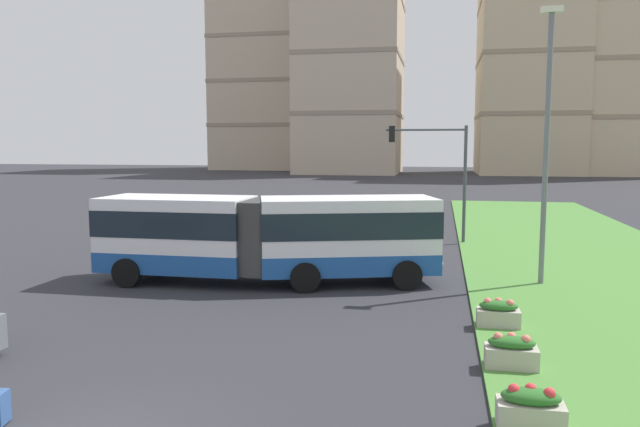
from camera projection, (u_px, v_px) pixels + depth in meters
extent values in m
cube|color=white|center=(348.00, 234.00, 21.08)|extent=(6.47, 4.17, 2.55)
cube|color=#1E519E|center=(348.00, 260.00, 21.19)|extent=(6.50, 4.20, 0.70)
cube|color=#19232D|center=(348.00, 222.00, 21.04)|extent=(6.52, 4.22, 0.90)
cube|color=white|center=(177.00, 233.00, 21.38)|extent=(5.21, 2.52, 2.55)
cube|color=#1E519E|center=(178.00, 259.00, 21.48)|extent=(5.23, 2.54, 0.70)
cube|color=#19232D|center=(177.00, 221.00, 21.33)|extent=(5.25, 2.56, 0.90)
cylinder|color=#383838|center=(262.00, 236.00, 20.77)|extent=(2.40, 2.40, 2.45)
cylinder|color=black|center=(390.00, 261.00, 22.64)|extent=(1.04, 0.57, 1.00)
cylinder|color=black|center=(407.00, 275.00, 20.17)|extent=(1.04, 0.57, 1.00)
cylinder|color=black|center=(300.00, 263.00, 22.29)|extent=(1.04, 0.57, 1.00)
cylinder|color=black|center=(305.00, 278.00, 19.82)|extent=(1.04, 0.57, 1.00)
cylinder|color=black|center=(160.00, 259.00, 22.99)|extent=(1.00, 0.28, 1.00)
cylinder|color=black|center=(127.00, 273.00, 20.56)|extent=(1.00, 0.28, 1.00)
sphere|color=#F9EFC6|center=(425.00, 254.00, 22.39)|extent=(0.24, 0.24, 0.24)
sphere|color=#F9EFC6|center=(440.00, 264.00, 20.61)|extent=(0.24, 0.24, 0.24)
cube|color=#B7AD9E|center=(530.00, 415.00, 10.18)|extent=(1.10, 0.56, 0.44)
ellipsoid|color=#2D6B28|center=(531.00, 397.00, 10.14)|extent=(0.99, 0.50, 0.28)
sphere|color=red|center=(514.00, 390.00, 10.18)|extent=(0.20, 0.20, 0.20)
sphere|color=red|center=(531.00, 389.00, 10.21)|extent=(0.20, 0.20, 0.20)
sphere|color=red|center=(550.00, 394.00, 10.02)|extent=(0.20, 0.20, 0.20)
cube|color=#B7AD9E|center=(511.00, 357.00, 12.97)|extent=(1.10, 0.56, 0.44)
ellipsoid|color=#2D6B28|center=(512.00, 342.00, 12.93)|extent=(0.99, 0.50, 0.28)
sphere|color=#EF7566|center=(498.00, 337.00, 12.97)|extent=(0.20, 0.20, 0.20)
sphere|color=#EF7566|center=(511.00, 337.00, 13.00)|extent=(0.20, 0.20, 0.20)
sphere|color=#EF7566|center=(526.00, 340.00, 12.81)|extent=(0.20, 0.20, 0.20)
cube|color=#B7AD9E|center=(498.00, 318.00, 15.91)|extent=(1.10, 0.56, 0.44)
ellipsoid|color=#2D6B28|center=(499.00, 306.00, 15.87)|extent=(0.99, 0.50, 0.28)
sphere|color=#EF7566|center=(488.00, 302.00, 15.92)|extent=(0.20, 0.20, 0.20)
sphere|color=#EF7566|center=(498.00, 301.00, 15.94)|extent=(0.20, 0.20, 0.20)
sphere|color=#EF7566|center=(510.00, 303.00, 15.75)|extent=(0.20, 0.20, 0.20)
cylinder|color=#474C51|center=(465.00, 185.00, 29.46)|extent=(0.16, 0.16, 5.76)
cylinder|color=#474C51|center=(426.00, 130.00, 29.53)|extent=(3.86, 0.10, 0.10)
cube|color=black|center=(392.00, 134.00, 29.87)|extent=(0.28, 0.28, 0.80)
sphere|color=red|center=(392.00, 129.00, 29.84)|extent=(0.16, 0.16, 0.16)
sphere|color=yellow|center=(392.00, 134.00, 29.87)|extent=(0.16, 0.16, 0.16)
sphere|color=green|center=(392.00, 140.00, 29.90)|extent=(0.16, 0.16, 0.16)
cylinder|color=slate|center=(546.00, 152.00, 20.38)|extent=(0.18, 0.18, 9.14)
cube|color=white|center=(552.00, 9.00, 19.86)|extent=(0.70, 0.28, 0.20)
cube|color=#C6B299|center=(265.00, 44.00, 122.48)|extent=(17.81, 19.48, 50.26)
cube|color=gray|center=(266.00, 126.00, 124.32)|extent=(18.01, 19.68, 0.70)
cube|color=gray|center=(265.00, 85.00, 123.38)|extent=(18.01, 19.68, 0.70)
cube|color=gray|center=(265.00, 42.00, 122.44)|extent=(18.01, 19.68, 0.70)
cube|color=gray|center=(264.00, 0.00, 121.50)|extent=(18.01, 19.68, 0.70)
cube|color=#C6B299|center=(351.00, 61.00, 104.43)|extent=(17.05, 19.12, 38.57)
cube|color=gray|center=(351.00, 115.00, 105.47)|extent=(17.25, 19.32, 0.70)
cube|color=gray|center=(351.00, 59.00, 104.39)|extent=(17.25, 19.32, 0.70)
cube|color=gray|center=(351.00, 1.00, 103.31)|extent=(17.25, 19.32, 0.70)
cube|color=beige|center=(529.00, 61.00, 101.50)|extent=(16.17, 19.77, 37.65)
cube|color=#9C8D6E|center=(527.00, 116.00, 102.52)|extent=(16.37, 19.97, 0.70)
cube|color=#9C8D6E|center=(529.00, 59.00, 101.46)|extent=(16.37, 19.97, 0.70)
cube|color=#9C8D6E|center=(531.00, 1.00, 100.41)|extent=(16.37, 19.97, 0.70)
cube|color=beige|center=(636.00, 11.00, 97.45)|extent=(16.16, 18.85, 52.55)
cube|color=#9C8D6E|center=(630.00, 119.00, 99.38)|extent=(16.36, 19.05, 0.70)
cube|color=#9C8D6E|center=(633.00, 64.00, 98.40)|extent=(16.36, 19.05, 0.70)
cube|color=#9C8D6E|center=(636.00, 9.00, 97.42)|extent=(16.36, 19.05, 0.70)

